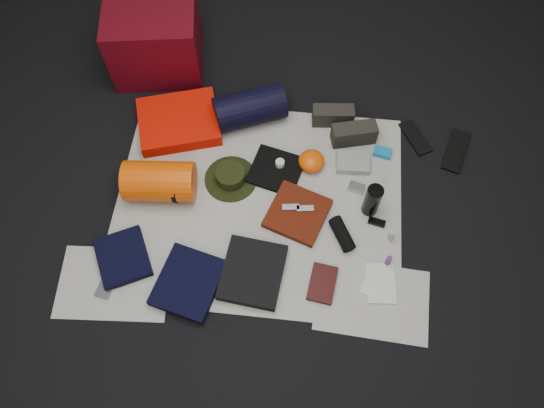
# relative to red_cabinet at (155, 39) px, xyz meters

# --- Properties ---
(floor) EXTENTS (4.50, 4.50, 0.02)m
(floor) POSITION_rel_red_cabinet_xyz_m (0.75, -0.94, -0.23)
(floor) COLOR black
(floor) RESTS_ON ground
(newspaper_mat) EXTENTS (1.60, 1.30, 0.01)m
(newspaper_mat) POSITION_rel_red_cabinet_xyz_m (0.75, -0.94, -0.22)
(newspaper_mat) COLOR beige
(newspaper_mat) RESTS_ON floor
(newspaper_sheet_front_left) EXTENTS (0.61, 0.44, 0.00)m
(newspaper_sheet_front_left) POSITION_rel_red_cabinet_xyz_m (0.05, -1.49, -0.22)
(newspaper_sheet_front_left) COLOR beige
(newspaper_sheet_front_left) RESTS_ON floor
(newspaper_sheet_front_right) EXTENTS (0.60, 0.43, 0.00)m
(newspaper_sheet_front_right) POSITION_rel_red_cabinet_xyz_m (1.40, -1.44, -0.22)
(newspaper_sheet_front_right) COLOR beige
(newspaper_sheet_front_right) RESTS_ON floor
(red_cabinet) EXTENTS (0.60, 0.53, 0.45)m
(red_cabinet) POSITION_rel_red_cabinet_xyz_m (0.00, 0.00, 0.00)
(red_cabinet) COLOR #51050F
(red_cabinet) RESTS_ON floor
(sleeping_pad) EXTENTS (0.56, 0.51, 0.09)m
(sleeping_pad) POSITION_rel_red_cabinet_xyz_m (0.21, -0.47, -0.18)
(sleeping_pad) COLOR red
(sleeping_pad) RESTS_ON newspaper_mat
(stuff_sack) EXTENTS (0.40, 0.26, 0.23)m
(stuff_sack) POSITION_rel_red_cabinet_xyz_m (0.20, -0.93, -0.10)
(stuff_sack) COLOR #D54503
(stuff_sack) RESTS_ON newspaper_mat
(sack_strap_left) EXTENTS (0.02, 0.22, 0.22)m
(sack_strap_left) POSITION_rel_red_cabinet_xyz_m (0.10, -0.93, -0.11)
(sack_strap_left) COLOR black
(sack_strap_left) RESTS_ON newspaper_mat
(sack_strap_right) EXTENTS (0.03, 0.22, 0.22)m
(sack_strap_right) POSITION_rel_red_cabinet_xyz_m (0.30, -0.93, -0.11)
(sack_strap_right) COLOR black
(sack_strap_right) RESTS_ON newspaper_mat
(navy_duffel) EXTENTS (0.47, 0.36, 0.22)m
(navy_duffel) POSITION_rel_red_cabinet_xyz_m (0.63, -0.37, -0.11)
(navy_duffel) COLOR black
(navy_duffel) RESTS_ON newspaper_mat
(boonie_brim) EXTENTS (0.40, 0.40, 0.01)m
(boonie_brim) POSITION_rel_red_cabinet_xyz_m (0.57, -0.81, -0.21)
(boonie_brim) COLOR black
(boonie_brim) RESTS_ON newspaper_mat
(boonie_crown) EXTENTS (0.17, 0.17, 0.07)m
(boonie_crown) POSITION_rel_red_cabinet_xyz_m (0.57, -0.81, -0.17)
(boonie_crown) COLOR black
(boonie_crown) RESTS_ON boonie_brim
(hiking_boot_left) EXTENTS (0.25, 0.11, 0.12)m
(hiking_boot_left) POSITION_rel_red_cabinet_xyz_m (1.13, -0.34, -0.16)
(hiking_boot_left) COLOR #28251F
(hiking_boot_left) RESTS_ON newspaper_mat
(hiking_boot_right) EXTENTS (0.28, 0.16, 0.13)m
(hiking_boot_right) POSITION_rel_red_cabinet_xyz_m (1.26, -0.46, -0.15)
(hiking_boot_right) COLOR #28251F
(hiking_boot_right) RESTS_ON newspaper_mat
(flip_flop_left) EXTENTS (0.21, 0.26, 0.01)m
(flip_flop_left) POSITION_rel_red_cabinet_xyz_m (1.64, -0.41, -0.22)
(flip_flop_left) COLOR black
(flip_flop_left) RESTS_ON floor
(flip_flop_right) EXTENTS (0.19, 0.31, 0.02)m
(flip_flop_right) POSITION_rel_red_cabinet_xyz_m (1.87, -0.48, -0.22)
(flip_flop_right) COLOR black
(flip_flop_right) RESTS_ON floor
(trousers_navy_a) EXTENTS (0.36, 0.38, 0.05)m
(trousers_navy_a) POSITION_rel_red_cabinet_xyz_m (0.07, -1.36, -0.20)
(trousers_navy_a) COLOR black
(trousers_navy_a) RESTS_ON newspaper_mat
(trousers_navy_b) EXTENTS (0.38, 0.41, 0.05)m
(trousers_navy_b) POSITION_rel_red_cabinet_xyz_m (0.44, -1.46, -0.19)
(trousers_navy_b) COLOR black
(trousers_navy_b) RESTS_ON newspaper_mat
(trousers_charcoal) EXTENTS (0.35, 0.38, 0.06)m
(trousers_charcoal) POSITION_rel_red_cabinet_xyz_m (0.77, -1.37, -0.19)
(trousers_charcoal) COLOR black
(trousers_charcoal) RESTS_ON newspaper_mat
(black_tshirt) EXTENTS (0.34, 0.33, 0.03)m
(black_tshirt) POSITION_rel_red_cabinet_xyz_m (0.83, -0.73, -0.20)
(black_tshirt) COLOR black
(black_tshirt) RESTS_ON newspaper_mat
(red_shirt) EXTENTS (0.39, 0.39, 0.04)m
(red_shirt) POSITION_rel_red_cabinet_xyz_m (0.97, -1.00, -0.20)
(red_shirt) COLOR #4E1608
(red_shirt) RESTS_ON newspaper_mat
(orange_stuff_sack) EXTENTS (0.15, 0.15, 0.10)m
(orange_stuff_sack) POSITION_rel_red_cabinet_xyz_m (1.02, -0.67, -0.17)
(orange_stuff_sack) COLOR #D54503
(orange_stuff_sack) RESTS_ON newspaper_mat
(first_aid_pouch) EXTENTS (0.20, 0.15, 0.05)m
(first_aid_pouch) POSITION_rel_red_cabinet_xyz_m (1.27, -0.64, -0.19)
(first_aid_pouch) COLOR gray
(first_aid_pouch) RESTS_ON newspaper_mat
(water_bottle) EXTENTS (0.11, 0.11, 0.22)m
(water_bottle) POSITION_rel_red_cabinet_xyz_m (1.37, -0.92, -0.11)
(water_bottle) COLOR black
(water_bottle) RESTS_ON newspaper_mat
(speaker) EXTENTS (0.16, 0.21, 0.08)m
(speaker) POSITION_rel_red_cabinet_xyz_m (1.22, -1.10, -0.18)
(speaker) COLOR black
(speaker) RESTS_ON newspaper_mat
(compact_camera) EXTENTS (0.10, 0.08, 0.04)m
(compact_camera) POSITION_rel_red_cabinet_xyz_m (1.29, -0.80, -0.20)
(compact_camera) COLOR #A5A5AA
(compact_camera) RESTS_ON newspaper_mat
(cyan_case) EXTENTS (0.11, 0.08, 0.03)m
(cyan_case) POSITION_rel_red_cabinet_xyz_m (1.44, -0.54, -0.20)
(cyan_case) COLOR #1075A0
(cyan_case) RESTS_ON newspaper_mat
(toiletry_purple) EXTENTS (0.03, 0.03, 0.08)m
(toiletry_purple) POSITION_rel_red_cabinet_xyz_m (1.47, -1.23, -0.18)
(toiletry_purple) COLOR #4F216C
(toiletry_purple) RESTS_ON newspaper_mat
(toiletry_clear) EXTENTS (0.04, 0.04, 0.09)m
(toiletry_clear) POSITION_rel_red_cabinet_xyz_m (1.49, -1.09, -0.17)
(toiletry_clear) COLOR #9EA39E
(toiletry_clear) RESTS_ON newspaper_mat
(paperback_book) EXTENTS (0.16, 0.22, 0.03)m
(paperback_book) POSITION_rel_red_cabinet_xyz_m (1.14, -1.39, -0.20)
(paperback_book) COLOR black
(paperback_book) RESTS_ON newspaper_mat
(map_booklet) EXTENTS (0.17, 0.23, 0.01)m
(map_booklet) POSITION_rel_red_cabinet_xyz_m (1.44, -1.35, -0.21)
(map_booklet) COLOR beige
(map_booklet) RESTS_ON newspaper_mat
(map_printout) EXTENTS (0.19, 0.22, 0.01)m
(map_printout) POSITION_rel_red_cabinet_xyz_m (1.43, -1.34, -0.22)
(map_printout) COLOR beige
(map_printout) RESTS_ON newspaper_mat
(sunglasses) EXTENTS (0.10, 0.06, 0.02)m
(sunglasses) POSITION_rel_red_cabinet_xyz_m (1.41, -1.00, -0.21)
(sunglasses) COLOR black
(sunglasses) RESTS_ON newspaper_mat
(key_cluster) EXTENTS (0.10, 0.10, 0.01)m
(key_cluster) POSITION_rel_red_cabinet_xyz_m (0.01, -1.54, -0.21)
(key_cluster) COLOR #A5A5AA
(key_cluster) RESTS_ON newspaper_mat
(tape_roll) EXTENTS (0.05, 0.05, 0.04)m
(tape_roll) POSITION_rel_red_cabinet_xyz_m (0.85, -0.70, -0.17)
(tape_roll) COLOR beige
(tape_roll) RESTS_ON black_tshirt
(energy_bar_a) EXTENTS (0.10, 0.05, 0.01)m
(energy_bar_a) POSITION_rel_red_cabinet_xyz_m (0.93, -0.98, -0.17)
(energy_bar_a) COLOR #A5A5AA
(energy_bar_a) RESTS_ON red_shirt
(energy_bar_b) EXTENTS (0.10, 0.05, 0.01)m
(energy_bar_b) POSITION_rel_red_cabinet_xyz_m (1.01, -0.98, -0.17)
(energy_bar_b) COLOR #A5A5AA
(energy_bar_b) RESTS_ON red_shirt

